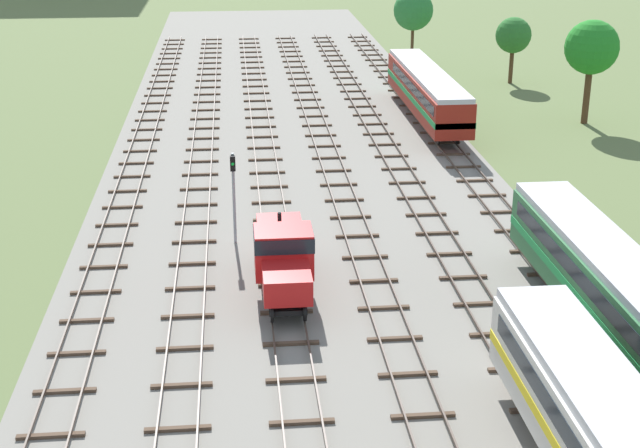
# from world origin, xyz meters

# --- Properties ---
(ground_plane) EXTENTS (480.00, 480.00, 0.00)m
(ground_plane) POSITION_xyz_m (0.00, 56.00, 0.00)
(ground_plane) COLOR #5B6B3D
(ballast_bed) EXTENTS (26.30, 176.00, 0.01)m
(ballast_bed) POSITION_xyz_m (0.00, 56.00, 0.00)
(ballast_bed) COLOR gray
(ballast_bed) RESTS_ON ground
(track_far_left) EXTENTS (2.40, 126.00, 0.29)m
(track_far_left) POSITION_xyz_m (-11.15, 57.00, 0.14)
(track_far_left) COLOR #47382D
(track_far_left) RESTS_ON ground
(track_left) EXTENTS (2.40, 126.00, 0.29)m
(track_left) POSITION_xyz_m (-6.69, 57.00, 0.14)
(track_left) COLOR #47382D
(track_left) RESTS_ON ground
(track_centre_left) EXTENTS (2.40, 126.00, 0.29)m
(track_centre_left) POSITION_xyz_m (-2.23, 57.00, 0.14)
(track_centre_left) COLOR #47382D
(track_centre_left) RESTS_ON ground
(track_centre) EXTENTS (2.40, 126.00, 0.29)m
(track_centre) POSITION_xyz_m (2.23, 57.00, 0.14)
(track_centre) COLOR #47382D
(track_centre) RESTS_ON ground
(track_centre_right) EXTENTS (2.40, 126.00, 0.29)m
(track_centre_right) POSITION_xyz_m (6.69, 57.00, 0.14)
(track_centre_right) COLOR #47382D
(track_centre_right) RESTS_ON ground
(track_right) EXTENTS (2.40, 126.00, 0.29)m
(track_right) POSITION_xyz_m (11.15, 57.00, 0.14)
(track_right) COLOR #47382D
(track_right) RESTS_ON ground
(passenger_coach_right_near) EXTENTS (2.96, 22.00, 3.80)m
(passenger_coach_right_near) POSITION_xyz_m (11.15, 37.96, 2.61)
(passenger_coach_right_near) COLOR #286638
(passenger_coach_right_near) RESTS_ON ground
(shunter_loco_centre_left_mid) EXTENTS (2.74, 8.46, 3.10)m
(shunter_loco_centre_left_mid) POSITION_xyz_m (-2.23, 45.77, 2.01)
(shunter_loco_centre_left_mid) COLOR red
(shunter_loco_centre_left_mid) RESTS_ON ground
(diesel_railcar_right_midfar) EXTENTS (2.96, 20.50, 3.80)m
(diesel_railcar_right_midfar) POSITION_xyz_m (11.15, 77.27, 2.60)
(diesel_railcar_right_midfar) COLOR maroon
(diesel_railcar_right_midfar) RESTS_ON ground
(signal_post_nearest) EXTENTS (0.28, 0.47, 5.04)m
(signal_post_nearest) POSITION_xyz_m (-4.46, 52.29, 3.22)
(signal_post_nearest) COLOR gray
(signal_post_nearest) RESTS_ON ground
(lineside_tree_0) EXTENTS (3.37, 3.37, 6.26)m
(lineside_tree_0) POSITION_xyz_m (22.22, 90.90, 4.54)
(lineside_tree_0) COLOR #4C331E
(lineside_tree_0) RESTS_ON ground
(lineside_tree_1) EXTENTS (4.25, 4.25, 8.23)m
(lineside_tree_1) POSITION_xyz_m (23.73, 75.39, 6.05)
(lineside_tree_1) COLOR #4C331E
(lineside_tree_1) RESTS_ON ground
(lineside_tree_3) EXTENTS (4.09, 4.09, 7.74)m
(lineside_tree_3) POSITION_xyz_m (14.45, 100.52, 5.67)
(lineside_tree_3) COLOR #4C331E
(lineside_tree_3) RESTS_ON ground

